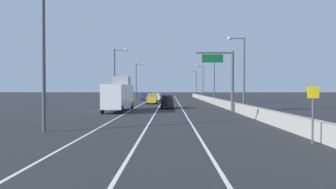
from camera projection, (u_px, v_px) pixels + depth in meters
name	position (u px, v px, depth m)	size (l,w,h in m)	color
ground_plane	(171.00, 101.00, 66.46)	(320.00, 320.00, 0.00)	#26282B
lane_stripe_left	(144.00, 103.00, 57.50)	(0.16, 130.00, 0.00)	silver
lane_stripe_center	(161.00, 103.00, 57.48)	(0.16, 130.00, 0.00)	silver
lane_stripe_right	(179.00, 103.00, 57.46)	(0.16, 130.00, 0.00)	silver
jersey_barrier_right	(226.00, 105.00, 42.41)	(0.60, 120.00, 1.10)	#9E998E
overhead_sign_gantry	(226.00, 74.00, 35.60)	(4.68, 0.36, 7.50)	#47474C
speed_advisory_sign	(313.00, 111.00, 14.96)	(0.60, 0.11, 3.00)	#4C4C51
lamp_post_right_second	(242.00, 69.00, 35.18)	(2.14, 0.44, 9.21)	#4C4C51
lamp_post_right_third	(213.00, 76.00, 57.31)	(2.14, 0.44, 9.21)	#4C4C51
lamp_post_right_fourth	(202.00, 80.00, 79.44)	(2.14, 0.44, 9.21)	#4C4C51
lamp_post_right_fifth	(196.00, 82.00, 101.57)	(2.14, 0.44, 9.21)	#4C4C51
lamp_post_left_near	(48.00, 52.00, 19.16)	(2.14, 0.44, 9.21)	#4C4C51
lamp_post_left_mid	(116.00, 73.00, 45.72)	(2.14, 0.44, 9.21)	#4C4C51
lamp_post_left_far	(137.00, 79.00, 72.27)	(2.14, 0.44, 9.21)	#4C4C51
car_blue_0	(145.00, 96.00, 72.76)	(1.94, 4.80, 1.89)	#1E389E
car_white_1	(156.00, 97.00, 67.01)	(2.00, 4.25, 1.87)	white
car_yellow_2	(152.00, 99.00, 54.48)	(1.83, 4.07, 1.97)	gold
car_black_3	(167.00, 102.00, 42.22)	(1.87, 4.55, 1.95)	black
box_truck	(119.00, 95.00, 36.80)	(2.71, 8.85, 4.49)	silver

